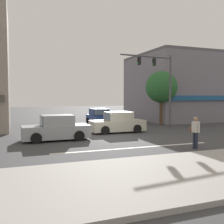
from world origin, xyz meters
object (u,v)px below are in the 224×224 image
object	(u,v)px
traffic_light_mast	(161,79)
sedan_crossing_center	(99,118)
street_tree	(161,87)
utility_pole_far_right	(154,86)
sedan_parked_curbside	(56,129)
pedestrian_foreground_with_bag	(195,131)
sedan_waiting_far	(118,123)

from	to	relation	value
traffic_light_mast	sedan_crossing_center	world-z (taller)	traffic_light_mast
street_tree	utility_pole_far_right	size ratio (longest dim) A/B	0.69
sedan_crossing_center	sedan_parked_curbside	bearing A→B (deg)	-124.43
sedan_parked_curbside	pedestrian_foreground_with_bag	size ratio (longest dim) A/B	2.47
traffic_light_mast	pedestrian_foreground_with_bag	world-z (taller)	traffic_light_mast
traffic_light_mast	sedan_waiting_far	xyz separation A→B (m)	(-4.09, -0.55, -3.46)
utility_pole_far_right	street_tree	bearing A→B (deg)	-109.52
utility_pole_far_right	pedestrian_foreground_with_bag	bearing A→B (deg)	-111.58
street_tree	traffic_light_mast	world-z (taller)	traffic_light_mast
sedan_crossing_center	utility_pole_far_right	bearing A→B (deg)	11.50
traffic_light_mast	pedestrian_foreground_with_bag	size ratio (longest dim) A/B	3.71
sedan_parked_curbside	street_tree	bearing A→B (deg)	26.04
street_tree	sedan_parked_curbside	world-z (taller)	street_tree
sedan_waiting_far	sedan_parked_curbside	size ratio (longest dim) A/B	0.99
sedan_waiting_far	street_tree	bearing A→B (deg)	29.25
traffic_light_mast	sedan_parked_curbside	size ratio (longest dim) A/B	1.50
street_tree	sedan_parked_curbside	size ratio (longest dim) A/B	1.25
sedan_crossing_center	street_tree	bearing A→B (deg)	-25.11
street_tree	sedan_waiting_far	xyz separation A→B (m)	(-5.76, -3.23, -2.92)
utility_pole_far_right	traffic_light_mast	bearing A→B (deg)	-114.92
street_tree	utility_pole_far_right	distance (m)	4.15
sedan_waiting_far	traffic_light_mast	bearing A→B (deg)	7.60
sedan_crossing_center	sedan_waiting_far	xyz separation A→B (m)	(-0.38, -5.75, 0.00)
utility_pole_far_right	sedan_waiting_far	distance (m)	10.58
sedan_parked_curbside	sedan_crossing_center	bearing A→B (deg)	55.57
utility_pole_far_right	sedan_parked_curbside	world-z (taller)	utility_pole_far_right
sedan_crossing_center	sedan_parked_curbside	size ratio (longest dim) A/B	1.01
sedan_crossing_center	sedan_parked_curbside	distance (m)	9.39
traffic_light_mast	sedan_crossing_center	xyz separation A→B (m)	(-3.71, 5.21, -3.46)
street_tree	utility_pole_far_right	world-z (taller)	utility_pole_far_right
utility_pole_far_right	sedan_crossing_center	world-z (taller)	utility_pole_far_right
street_tree	sedan_parked_curbside	xyz separation A→B (m)	(-10.70, -5.23, -2.92)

